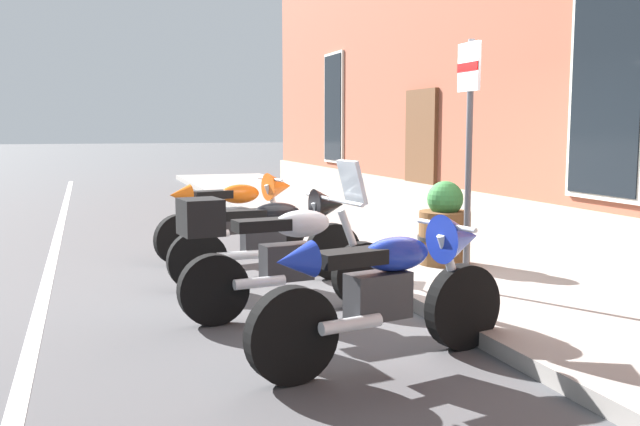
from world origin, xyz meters
TOP-DOWN VIEW (x-y plane):
  - ground_plane at (0.00, 0.00)m, footprint 140.00×140.00m
  - sidewalk at (0.00, 1.38)m, footprint 33.08×2.76m
  - lane_stripe at (0.00, -3.20)m, footprint 33.08×0.12m
  - motorcycle_orange_sport at (-2.21, -0.95)m, footprint 0.75×2.01m
  - motorcycle_black_sport at (-0.63, -0.89)m, footprint 0.62×2.11m
  - motorcycle_silver_touring at (0.64, -1.19)m, footprint 0.69×2.03m
  - motorcycle_blue_sport at (2.07, -0.75)m, footprint 0.71×2.07m
  - parking_sign at (0.69, 0.61)m, footprint 0.36×0.07m
  - barrel_planter at (-0.49, 1.03)m, footprint 0.60×0.60m

SIDE VIEW (x-z plane):
  - ground_plane at x=0.00m, z-range 0.00..0.00m
  - lane_stripe at x=0.00m, z-range 0.00..0.01m
  - sidewalk at x=0.00m, z-range 0.00..0.13m
  - barrel_planter at x=-0.49m, z-range 0.06..0.99m
  - motorcycle_black_sport at x=-0.63m, z-range 0.05..1.05m
  - motorcycle_blue_sport at x=2.07m, z-range 0.05..1.07m
  - motorcycle_silver_touring at x=0.64m, z-range -0.11..1.25m
  - motorcycle_orange_sport at x=-2.21m, z-range 0.05..1.12m
  - parking_sign at x=0.69m, z-range 0.47..2.80m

